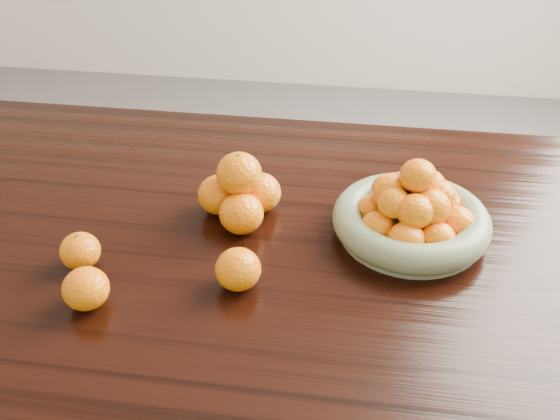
# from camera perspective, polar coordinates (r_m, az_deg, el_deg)

# --- Properties ---
(dining_table) EXTENTS (2.00, 1.00, 0.75)m
(dining_table) POSITION_cam_1_polar(r_m,az_deg,el_deg) (1.20, -0.94, -6.06)
(dining_table) COLOR black
(dining_table) RESTS_ON ground
(fruit_bowl) EXTENTS (0.29, 0.29, 0.15)m
(fruit_bowl) POSITION_cam_1_polar(r_m,az_deg,el_deg) (1.16, 12.00, -0.43)
(fruit_bowl) COLOR gray
(fruit_bowl) RESTS_ON dining_table
(orange_pyramid) EXTENTS (0.16, 0.16, 0.14)m
(orange_pyramid) POSITION_cam_1_polar(r_m,az_deg,el_deg) (1.18, -3.69, 1.55)
(orange_pyramid) COLOR orange
(orange_pyramid) RESTS_ON dining_table
(loose_orange_0) EXTENTS (0.07, 0.07, 0.06)m
(loose_orange_0) POSITION_cam_1_polar(r_m,az_deg,el_deg) (1.12, -17.80, -3.59)
(loose_orange_0) COLOR orange
(loose_orange_0) RESTS_ON dining_table
(loose_orange_1) EXTENTS (0.07, 0.07, 0.07)m
(loose_orange_1) POSITION_cam_1_polar(r_m,az_deg,el_deg) (1.04, -17.33, -6.88)
(loose_orange_1) COLOR orange
(loose_orange_1) RESTS_ON dining_table
(loose_orange_2) EXTENTS (0.08, 0.08, 0.07)m
(loose_orange_2) POSITION_cam_1_polar(r_m,az_deg,el_deg) (1.03, -3.86, -5.43)
(loose_orange_2) COLOR orange
(loose_orange_2) RESTS_ON dining_table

